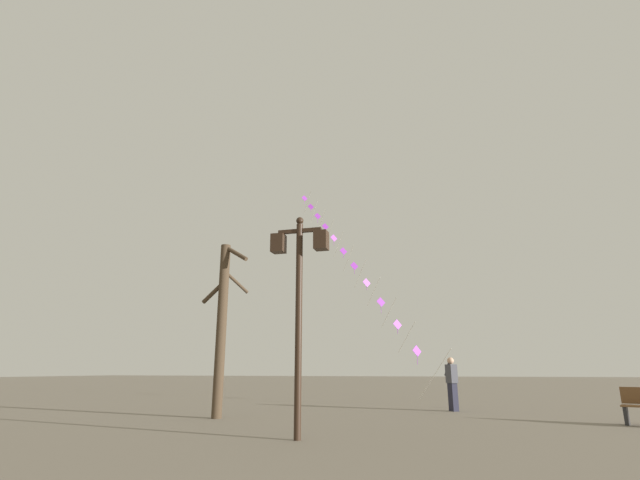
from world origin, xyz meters
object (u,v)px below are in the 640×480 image
at_px(twin_lantern_lamp_post, 299,280).
at_px(kite_train, 348,258).
at_px(kite_flyer, 452,382).
at_px(bare_tree, 222,323).

distance_m(twin_lantern_lamp_post, kite_train, 17.28).
height_order(twin_lantern_lamp_post, kite_flyer, twin_lantern_lamp_post).
relative_size(kite_flyer, bare_tree, 0.34).
bearing_deg(bare_tree, twin_lantern_lamp_post, -44.36).
distance_m(twin_lantern_lamp_post, bare_tree, 4.88).
relative_size(kite_train, kite_flyer, 8.51).
bearing_deg(twin_lantern_lamp_post, kite_train, 98.37).
height_order(twin_lantern_lamp_post, bare_tree, bare_tree).
bearing_deg(kite_flyer, bare_tree, 92.27).
xyz_separation_m(twin_lantern_lamp_post, kite_train, (-2.43, 16.53, 4.40)).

